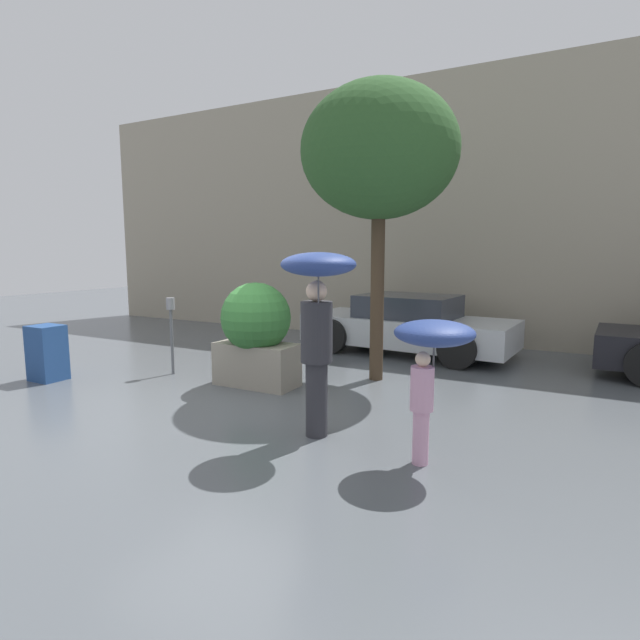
% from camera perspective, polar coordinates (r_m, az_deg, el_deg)
% --- Properties ---
extents(ground_plane, '(40.00, 40.00, 0.00)m').
position_cam_1_polar(ground_plane, '(6.87, -11.43, -9.98)').
color(ground_plane, '#51565B').
extents(building_facade, '(18.00, 0.30, 6.00)m').
position_cam_1_polar(building_facade, '(12.29, 8.25, 12.04)').
color(building_facade, '#9E937F').
rests_on(building_facade, ground).
extents(planter_box, '(1.29, 1.08, 1.62)m').
position_cam_1_polar(planter_box, '(7.78, -7.31, -1.30)').
color(planter_box, gray).
rests_on(planter_box, ground).
extents(person_adult, '(0.81, 0.81, 2.08)m').
position_cam_1_polar(person_adult, '(5.41, -0.28, 1.43)').
color(person_adult, '#2D2D33').
rests_on(person_adult, ground).
extents(person_child, '(0.77, 0.77, 1.43)m').
position_cam_1_polar(person_child, '(4.91, 12.64, -3.18)').
color(person_child, '#D199B7').
rests_on(person_child, ground).
extents(parked_car_near, '(4.35, 2.18, 1.20)m').
position_cam_1_polar(parked_car_near, '(10.41, 9.99, -0.62)').
color(parked_car_near, '#B7BCC1').
rests_on(parked_car_near, ground).
extents(street_tree, '(2.45, 2.45, 4.66)m').
position_cam_1_polar(street_tree, '(8.18, 6.80, 18.46)').
color(street_tree, '#423323').
rests_on(street_tree, ground).
extents(parking_meter, '(0.14, 0.14, 1.31)m').
position_cam_1_polar(parking_meter, '(8.79, -16.66, 0.04)').
color(parking_meter, '#595B60').
rests_on(parking_meter, ground).
extents(newspaper_box, '(0.50, 0.44, 0.90)m').
position_cam_1_polar(newspaper_box, '(9.25, -28.73, -3.31)').
color(newspaper_box, navy).
rests_on(newspaper_box, ground).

